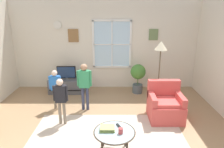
{
  "coord_description": "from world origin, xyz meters",
  "views": [
    {
      "loc": [
        0.22,
        -3.43,
        2.46
      ],
      "look_at": [
        0.24,
        0.75,
        1.12
      ],
      "focal_mm": 32.13,
      "sensor_mm": 36.0,
      "label": 1
    }
  ],
  "objects_px": {
    "book_stack": "(107,128)",
    "remote_near_books": "(118,126)",
    "television": "(66,72)",
    "person_blue_shirt": "(55,85)",
    "potted_plant_by_window": "(137,75)",
    "cup": "(120,131)",
    "person_green_shirt": "(84,82)",
    "person_black_shirt": "(60,96)",
    "floor_lamp": "(160,52)",
    "armchair": "(164,105)",
    "tv_stand": "(67,86)",
    "coffee_table": "(114,133)"
  },
  "relations": [
    {
      "from": "person_green_shirt",
      "to": "potted_plant_by_window",
      "type": "xyz_separation_m",
      "value": [
        1.47,
        1.12,
        -0.2
      ]
    },
    {
      "from": "television",
      "to": "book_stack",
      "type": "bearing_deg",
      "value": -64.77
    },
    {
      "from": "person_green_shirt",
      "to": "potted_plant_by_window",
      "type": "height_order",
      "value": "person_green_shirt"
    },
    {
      "from": "person_green_shirt",
      "to": "coffee_table",
      "type": "bearing_deg",
      "value": -66.59
    },
    {
      "from": "cup",
      "to": "floor_lamp",
      "type": "relative_size",
      "value": 0.06
    },
    {
      "from": "tv_stand",
      "to": "armchair",
      "type": "distance_m",
      "value": 3.08
    },
    {
      "from": "remote_near_books",
      "to": "coffee_table",
      "type": "bearing_deg",
      "value": -115.18
    },
    {
      "from": "coffee_table",
      "to": "book_stack",
      "type": "height_order",
      "value": "book_stack"
    },
    {
      "from": "cup",
      "to": "person_green_shirt",
      "type": "relative_size",
      "value": 0.08
    },
    {
      "from": "person_green_shirt",
      "to": "book_stack",
      "type": "bearing_deg",
      "value": -69.68
    },
    {
      "from": "floor_lamp",
      "to": "television",
      "type": "bearing_deg",
      "value": 161.97
    },
    {
      "from": "remote_near_books",
      "to": "person_black_shirt",
      "type": "distance_m",
      "value": 1.5
    },
    {
      "from": "coffee_table",
      "to": "floor_lamp",
      "type": "bearing_deg",
      "value": 59.12
    },
    {
      "from": "floor_lamp",
      "to": "cup",
      "type": "bearing_deg",
      "value": -117.93
    },
    {
      "from": "book_stack",
      "to": "cup",
      "type": "bearing_deg",
      "value": -24.16
    },
    {
      "from": "armchair",
      "to": "cup",
      "type": "relative_size",
      "value": 8.62
    },
    {
      "from": "tv_stand",
      "to": "cup",
      "type": "distance_m",
      "value": 3.29
    },
    {
      "from": "cup",
      "to": "floor_lamp",
      "type": "xyz_separation_m",
      "value": [
        1.08,
        2.03,
        0.94
      ]
    },
    {
      "from": "cup",
      "to": "person_black_shirt",
      "type": "distance_m",
      "value": 1.65
    },
    {
      "from": "armchair",
      "to": "potted_plant_by_window",
      "type": "xyz_separation_m",
      "value": [
        -0.46,
        1.54,
        0.24
      ]
    },
    {
      "from": "tv_stand",
      "to": "person_green_shirt",
      "type": "height_order",
      "value": "person_green_shirt"
    },
    {
      "from": "armchair",
      "to": "coffee_table",
      "type": "distance_m",
      "value": 1.74
    },
    {
      "from": "person_green_shirt",
      "to": "potted_plant_by_window",
      "type": "relative_size",
      "value": 1.35
    },
    {
      "from": "tv_stand",
      "to": "book_stack",
      "type": "bearing_deg",
      "value": -64.79
    },
    {
      "from": "armchair",
      "to": "potted_plant_by_window",
      "type": "height_order",
      "value": "potted_plant_by_window"
    },
    {
      "from": "tv_stand",
      "to": "potted_plant_by_window",
      "type": "bearing_deg",
      "value": -0.95
    },
    {
      "from": "book_stack",
      "to": "potted_plant_by_window",
      "type": "xyz_separation_m",
      "value": [
        0.87,
        2.75,
        0.08
      ]
    },
    {
      "from": "armchair",
      "to": "remote_near_books",
      "type": "height_order",
      "value": "armchair"
    },
    {
      "from": "person_blue_shirt",
      "to": "potted_plant_by_window",
      "type": "relative_size",
      "value": 1.15
    },
    {
      "from": "tv_stand",
      "to": "person_black_shirt",
      "type": "xyz_separation_m",
      "value": [
        0.28,
        -1.84,
        0.45
      ]
    },
    {
      "from": "television",
      "to": "person_blue_shirt",
      "type": "relative_size",
      "value": 0.55
    },
    {
      "from": "armchair",
      "to": "person_blue_shirt",
      "type": "bearing_deg",
      "value": 169.85
    },
    {
      "from": "coffee_table",
      "to": "remote_near_books",
      "type": "relative_size",
      "value": 5.22
    },
    {
      "from": "cup",
      "to": "armchair",
      "type": "bearing_deg",
      "value": 49.93
    },
    {
      "from": "tv_stand",
      "to": "floor_lamp",
      "type": "distance_m",
      "value": 3.01
    },
    {
      "from": "book_stack",
      "to": "remote_near_books",
      "type": "xyz_separation_m",
      "value": [
        0.2,
        0.11,
        -0.02
      ]
    },
    {
      "from": "remote_near_books",
      "to": "person_blue_shirt",
      "type": "distance_m",
      "value": 2.21
    },
    {
      "from": "cup",
      "to": "person_blue_shirt",
      "type": "bearing_deg",
      "value": 131.46
    },
    {
      "from": "coffee_table",
      "to": "remote_near_books",
      "type": "bearing_deg",
      "value": 64.82
    },
    {
      "from": "television",
      "to": "floor_lamp",
      "type": "xyz_separation_m",
      "value": [
        2.62,
        -0.85,
        0.79
      ]
    },
    {
      "from": "tv_stand",
      "to": "television",
      "type": "height_order",
      "value": "television"
    },
    {
      "from": "coffee_table",
      "to": "floor_lamp",
      "type": "relative_size",
      "value": 0.42
    },
    {
      "from": "cup",
      "to": "person_blue_shirt",
      "type": "relative_size",
      "value": 0.1
    },
    {
      "from": "tv_stand",
      "to": "book_stack",
      "type": "height_order",
      "value": "book_stack"
    },
    {
      "from": "remote_near_books",
      "to": "person_black_shirt",
      "type": "height_order",
      "value": "person_black_shirt"
    },
    {
      "from": "tv_stand",
      "to": "television",
      "type": "relative_size",
      "value": 1.92
    },
    {
      "from": "armchair",
      "to": "tv_stand",
      "type": "bearing_deg",
      "value": 149.09
    },
    {
      "from": "television",
      "to": "coffee_table",
      "type": "relative_size",
      "value": 0.78
    },
    {
      "from": "television",
      "to": "person_blue_shirt",
      "type": "xyz_separation_m",
      "value": [
        -0.04,
        -1.1,
        0.0
      ]
    },
    {
      "from": "armchair",
      "to": "potted_plant_by_window",
      "type": "relative_size",
      "value": 0.96
    }
  ]
}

